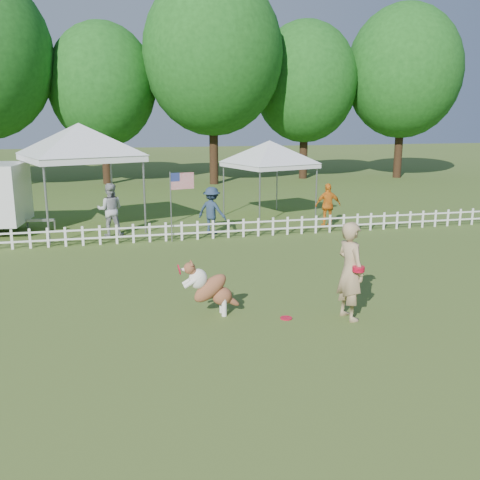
{
  "coord_description": "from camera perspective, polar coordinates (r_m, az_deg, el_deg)",
  "views": [
    {
      "loc": [
        -2.85,
        -9.39,
        3.82
      ],
      "look_at": [
        -0.08,
        2.0,
        1.1
      ],
      "focal_mm": 40.0,
      "sensor_mm": 36.0,
      "label": 1
    }
  ],
  "objects": [
    {
      "name": "canopy_tent_left",
      "position": [
        18.9,
        -16.51,
        6.28
      ],
      "size": [
        4.35,
        4.35,
        3.53
      ],
      "primitive_type": null,
      "rotation": [
        0.0,
        0.0,
        0.33
      ],
      "color": "white",
      "rests_on": "ground"
    },
    {
      "name": "canopy_tent_right",
      "position": [
        20.58,
        3.13,
        6.38
      ],
      "size": [
        3.5,
        3.5,
        2.87
      ],
      "primitive_type": null,
      "rotation": [
        0.0,
        0.0,
        0.31
      ],
      "color": "white",
      "rests_on": "ground"
    },
    {
      "name": "tree_right",
      "position": [
        34.05,
        6.95,
        15.28
      ],
      "size": [
        6.2,
        6.2,
        10.4
      ],
      "primitive_type": null,
      "color": "#184C15",
      "rests_on": "ground"
    },
    {
      "name": "tree_far_right",
      "position": [
        35.73,
        16.96,
        15.53
      ],
      "size": [
        7.0,
        7.0,
        11.4
      ],
      "primitive_type": null,
      "color": "#184C15",
      "rests_on": "ground"
    },
    {
      "name": "tree_center_left",
      "position": [
        31.91,
        -14.41,
        14.6
      ],
      "size": [
        6.0,
        6.0,
        9.8
      ],
      "primitive_type": null,
      "color": "#184C15",
      "rests_on": "ground"
    },
    {
      "name": "spectator_b",
      "position": [
        17.65,
        -3.02,
        3.14
      ],
      "size": [
        1.15,
        1.1,
        1.57
      ],
      "primitive_type": "imported",
      "rotation": [
        0.0,
        0.0,
        2.43
      ],
      "color": "#23344A",
      "rests_on": "ground"
    },
    {
      "name": "dog",
      "position": [
        10.44,
        -3.1,
        -5.14
      ],
      "size": [
        1.09,
        0.38,
        1.12
      ],
      "primitive_type": null,
      "rotation": [
        0.0,
        0.0,
        0.01
      ],
      "color": "brown",
      "rests_on": "ground"
    },
    {
      "name": "spectator_c",
      "position": [
        19.04,
        9.37,
        3.67
      ],
      "size": [
        0.94,
        0.47,
        1.54
      ],
      "primitive_type": "imported",
      "rotation": [
        0.0,
        0.0,
        3.03
      ],
      "color": "orange",
      "rests_on": "ground"
    },
    {
      "name": "ground",
      "position": [
        10.53,
        3.02,
        -8.22
      ],
      "size": [
        120.0,
        120.0,
        0.0
      ],
      "primitive_type": "plane",
      "color": "#355B1C",
      "rests_on": "ground"
    },
    {
      "name": "tree_center_right",
      "position": [
        31.05,
        -2.91,
        17.62
      ],
      "size": [
        7.6,
        7.6,
        12.6
      ],
      "primitive_type": null,
      "color": "#184C15",
      "rests_on": "ground"
    },
    {
      "name": "handler",
      "position": [
        10.38,
        11.68,
        -3.25
      ],
      "size": [
        0.57,
        0.76,
        1.9
      ],
      "primitive_type": "imported",
      "rotation": [
        0.0,
        0.0,
        1.75
      ],
      "color": "tan",
      "rests_on": "ground"
    },
    {
      "name": "picket_fence",
      "position": [
        17.0,
        -3.73,
        1.08
      ],
      "size": [
        22.0,
        0.08,
        0.6
      ],
      "primitive_type": null,
      "color": "white",
      "rests_on": "ground"
    },
    {
      "name": "spectator_a",
      "position": [
        17.88,
        -13.68,
        3.16
      ],
      "size": [
        0.89,
        0.73,
        1.72
      ],
      "primitive_type": "imported",
      "rotation": [
        0.0,
        0.0,
        3.05
      ],
      "color": "#9FA0A5",
      "rests_on": "ground"
    },
    {
      "name": "flag_pole",
      "position": [
        16.6,
        -7.37,
        3.49
      ],
      "size": [
        0.83,
        0.31,
        2.18
      ],
      "primitive_type": null,
      "rotation": [
        0.0,
        0.0,
        0.27
      ],
      "color": "gray",
      "rests_on": "ground"
    },
    {
      "name": "frisbee_on_turf",
      "position": [
        10.48,
        4.95,
        -8.29
      ],
      "size": [
        0.3,
        0.3,
        0.02
      ],
      "primitive_type": "cylinder",
      "rotation": [
        0.0,
        0.0,
        -0.34
      ],
      "color": "red",
      "rests_on": "ground"
    }
  ]
}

